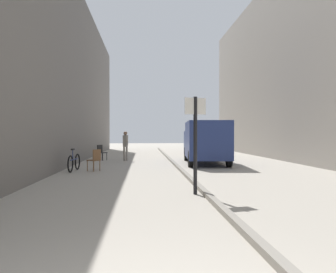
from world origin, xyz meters
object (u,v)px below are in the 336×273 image
(cafe_chair_near_window, at_px, (101,151))
(cafe_chair_by_doorway, at_px, (95,158))
(street_sign_post, at_px, (195,136))
(bicycle_leaning, at_px, (74,162))
(delivery_van, at_px, (205,141))
(pedestrian_main_foreground, at_px, (125,144))

(cafe_chair_near_window, distance_m, cafe_chair_by_doorway, 5.53)
(cafe_chair_near_window, bearing_deg, street_sign_post, 53.82)
(street_sign_post, distance_m, cafe_chair_by_doorway, 6.62)
(bicycle_leaning, distance_m, cafe_chair_by_doorway, 0.91)
(delivery_van, relative_size, street_sign_post, 2.10)
(pedestrian_main_foreground, xyz_separation_m, cafe_chair_by_doorway, (-1.01, -5.31, -0.47))
(bicycle_leaning, height_order, cafe_chair_by_doorway, bicycle_leaning)
(delivery_van, distance_m, street_sign_post, 8.81)
(street_sign_post, height_order, cafe_chair_by_doorway, street_sign_post)
(pedestrian_main_foreground, distance_m, delivery_van, 4.98)
(street_sign_post, bearing_deg, bicycle_leaning, -66.66)
(street_sign_post, xyz_separation_m, cafe_chair_near_window, (-3.92, 11.06, -1.00))
(delivery_van, xyz_separation_m, cafe_chair_by_doorway, (-5.44, -3.03, -0.67))
(pedestrian_main_foreground, height_order, delivery_van, delivery_van)
(bicycle_leaning, distance_m, cafe_chair_near_window, 5.51)
(pedestrian_main_foreground, distance_m, cafe_chair_near_window, 1.55)
(pedestrian_main_foreground, xyz_separation_m, cafe_chair_near_window, (-1.47, 0.20, -0.47))
(delivery_van, bearing_deg, pedestrian_main_foreground, 157.23)
(cafe_chair_by_doorway, bearing_deg, pedestrian_main_foreground, 27.36)
(delivery_van, xyz_separation_m, cafe_chair_near_window, (-5.89, 2.48, -0.67))
(delivery_van, relative_size, bicycle_leaning, 3.09)
(pedestrian_main_foreground, relative_size, street_sign_post, 0.68)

